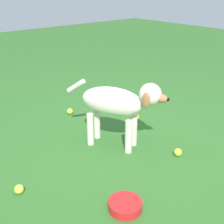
# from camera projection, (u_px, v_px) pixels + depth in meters

# --- Properties ---
(ground) EXTENTS (14.00, 14.00, 0.00)m
(ground) POSITION_uv_depth(u_px,v_px,m) (128.00, 150.00, 2.60)
(ground) COLOR #2D6026
(dog) EXTENTS (0.83, 0.48, 0.62)m
(dog) POSITION_uv_depth(u_px,v_px,m) (118.00, 103.00, 2.51)
(dog) COLOR silver
(dog) RESTS_ON ground
(tennis_ball_0) EXTENTS (0.07, 0.07, 0.07)m
(tennis_ball_0) POSITION_uv_depth(u_px,v_px,m) (19.00, 189.00, 2.06)
(tennis_ball_0) COLOR #C7DB3B
(tennis_ball_0) RESTS_ON ground
(tennis_ball_1) EXTENTS (0.07, 0.07, 0.07)m
(tennis_ball_1) POSITION_uv_depth(u_px,v_px,m) (70.00, 111.00, 3.28)
(tennis_ball_1) COLOR #C9D735
(tennis_ball_1) RESTS_ON ground
(tennis_ball_2) EXTENTS (0.07, 0.07, 0.07)m
(tennis_ball_2) POSITION_uv_depth(u_px,v_px,m) (136.00, 117.00, 3.15)
(tennis_ball_2) COLOR #D1E12C
(tennis_ball_2) RESTS_ON ground
(tennis_ball_3) EXTENTS (0.07, 0.07, 0.07)m
(tennis_ball_3) POSITION_uv_depth(u_px,v_px,m) (178.00, 152.00, 2.50)
(tennis_ball_3) COLOR #CCE434
(tennis_ball_3) RESTS_ON ground
(water_bowl) EXTENTS (0.22, 0.22, 0.06)m
(water_bowl) POSITION_uv_depth(u_px,v_px,m) (125.00, 205.00, 1.92)
(water_bowl) COLOR red
(water_bowl) RESTS_ON ground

